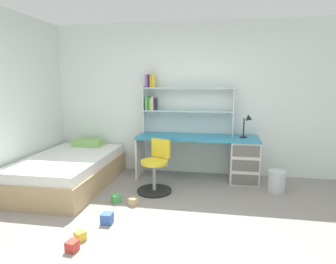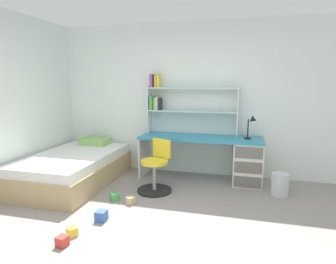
% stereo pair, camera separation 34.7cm
% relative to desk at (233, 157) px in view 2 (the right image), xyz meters
% --- Properties ---
extents(ground_plane, '(5.77, 5.85, 0.02)m').
position_rel_desk_xyz_m(ground_plane, '(-0.74, -2.10, -0.43)').
color(ground_plane, gray).
extents(room_shell, '(5.77, 5.85, 2.64)m').
position_rel_desk_xyz_m(room_shell, '(-1.96, -0.88, 0.90)').
color(room_shell, silver).
rests_on(room_shell, ground_plane).
extents(desk, '(2.00, 0.60, 0.73)m').
position_rel_desk_xyz_m(desk, '(0.00, 0.00, 0.00)').
color(desk, teal).
rests_on(desk, ground_plane).
extents(bookshelf_hutch, '(1.54, 0.22, 1.03)m').
position_rel_desk_xyz_m(bookshelf_hutch, '(-0.93, 0.18, 0.89)').
color(bookshelf_hutch, silver).
rests_on(bookshelf_hutch, desk).
extents(desk_lamp, '(0.20, 0.17, 0.38)m').
position_rel_desk_xyz_m(desk_lamp, '(0.28, -0.01, 0.57)').
color(desk_lamp, black).
rests_on(desk_lamp, desk).
extents(swivel_chair, '(0.52, 0.52, 0.77)m').
position_rel_desk_xyz_m(swivel_chair, '(-1.10, -0.69, -0.12)').
color(swivel_chair, black).
rests_on(swivel_chair, ground_plane).
extents(bed_platform, '(1.21, 1.98, 0.60)m').
position_rel_desk_xyz_m(bed_platform, '(-2.50, -0.68, -0.18)').
color(bed_platform, tan).
rests_on(bed_platform, ground_plane).
extents(waste_bin, '(0.25, 0.25, 0.32)m').
position_rel_desk_xyz_m(waste_bin, '(0.69, -0.40, -0.26)').
color(waste_bin, silver).
rests_on(waste_bin, ground_plane).
extents(toy_block_green_0, '(0.15, 0.15, 0.11)m').
position_rel_desk_xyz_m(toy_block_green_0, '(-1.54, -1.18, -0.36)').
color(toy_block_green_0, '#479E51').
rests_on(toy_block_green_0, ground_plane).
extents(toy_block_natural_1, '(0.13, 0.13, 0.10)m').
position_rel_desk_xyz_m(toy_block_natural_1, '(-1.29, -1.23, -0.37)').
color(toy_block_natural_1, tan).
rests_on(toy_block_natural_1, ground_plane).
extents(toy_block_yellow_2, '(0.13, 0.13, 0.10)m').
position_rel_desk_xyz_m(toy_block_yellow_2, '(-1.58, -2.15, -0.37)').
color(toy_block_yellow_2, gold).
rests_on(toy_block_yellow_2, ground_plane).
extents(toy_block_blue_3, '(0.12, 0.12, 0.12)m').
position_rel_desk_xyz_m(toy_block_blue_3, '(-1.44, -1.76, -0.36)').
color(toy_block_blue_3, '#3860B7').
rests_on(toy_block_blue_3, ground_plane).
extents(toy_block_red_4, '(0.12, 0.12, 0.10)m').
position_rel_desk_xyz_m(toy_block_red_4, '(-1.57, -2.34, -0.37)').
color(toy_block_red_4, red).
rests_on(toy_block_red_4, ground_plane).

